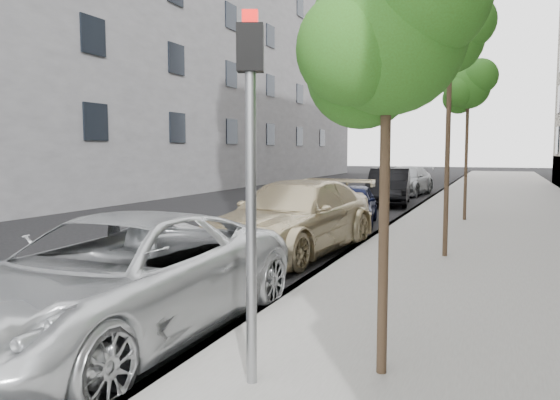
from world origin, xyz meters
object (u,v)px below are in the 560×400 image
Objects in this scene: suv at (294,217)px; tree_near at (390,35)px; tree_far at (469,87)px; signal_pole at (251,157)px; minivan at (117,278)px; sedan_rear at (406,181)px; sedan_black at (389,187)px; tree_mid at (452,40)px; sedan_blue at (351,204)px.

tree_near is at bearing -55.80° from suv.
tree_far is 0.89× the size of suv.
tree_near is 1.74m from signal_pole.
tree_near is 4.25m from minivan.
tree_far is 0.96× the size of sedan_rear.
sedan_black is at bearing 97.12° from suv.
signal_pole is at bearing -94.68° from tree_far.
tree_near is 7.59m from suv.
tree_near reaches higher than minivan.
sedan_black is (-2.35, 19.13, -1.49)m from signal_pole.
sedan_blue is at bearing 123.33° from tree_mid.
sedan_rear is at bearing 92.26° from minivan.
sedan_blue is at bearing 79.27° from signal_pole.
suv is 1.19× the size of sedan_black.
tree_near is at bearing 10.55° from signal_pole.
minivan is 23.91m from sedan_rear.
sedan_rear is (-0.33, 17.71, -0.07)m from suv.
suv is 17.71m from sedan_rear.
tree_mid is 0.93× the size of suv.
minivan is (-3.33, -6.38, -3.78)m from tree_mid.
sedan_blue is at bearing -83.08° from sedan_rear.
minivan is (-3.33, 0.12, -2.64)m from tree_near.
tree_far is 1.46× the size of signal_pole.
sedan_blue is 0.80× the size of sedan_black.
suv reaches higher than sedan_black.
sedan_black is (-0.15, 18.32, 0.02)m from minivan.
minivan is at bearing -117.53° from tree_mid.
sedan_rear is at bearing 98.67° from tree_near.
tree_near is at bearing -75.70° from sedan_rear.
tree_far is 8.24m from suv.
suv is (-3.33, 6.32, -2.59)m from tree_near.
tree_far is 13.77m from minivan.
tree_near is 18.95m from sedan_black.
tree_mid reaches higher than minivan.
tree_far reaches higher than tree_near.
signal_pole is 19.33m from sedan_black.
signal_pole is at bearing -66.10° from suv.
tree_mid is at bearing -80.89° from sedan_black.
tree_near is at bearing -90.00° from tree_mid.
tree_near reaches higher than sedan_black.
signal_pole reaches higher than sedan_blue.
suv is (-3.33, -0.18, -3.73)m from tree_mid.
suv is 1.09× the size of sedan_rear.
minivan reaches higher than sedan_rear.
sedan_black is (-0.15, 12.12, -0.04)m from suv.
sedan_black is at bearing 106.22° from tree_mid.
sedan_black is (-3.47, 5.44, -3.52)m from tree_far.
minivan is at bearing -96.65° from sedan_black.
sedan_rear is at bearing 101.80° from tree_mid.
signal_pole is 0.91× the size of sedan_blue.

